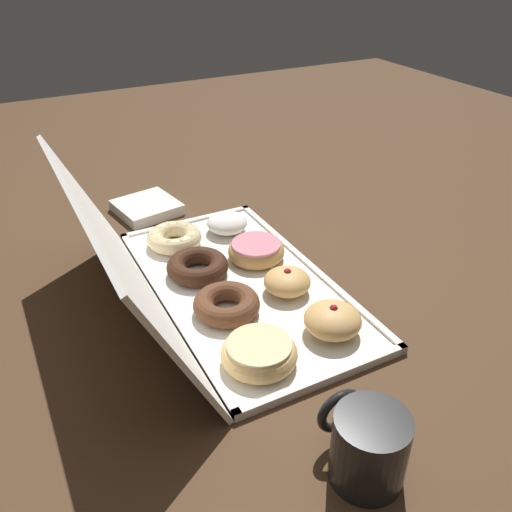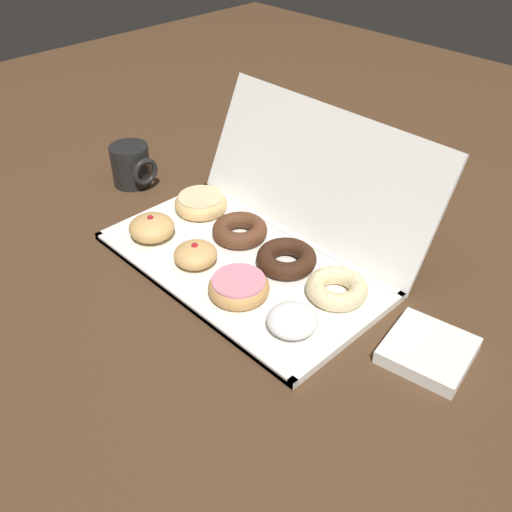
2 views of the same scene
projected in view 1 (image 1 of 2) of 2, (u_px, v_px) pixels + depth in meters
ground_plane at (242, 288)px, 0.98m from camera, size 3.00×3.00×0.00m
donut_box at (242, 286)px, 0.98m from camera, size 0.55×0.30×0.01m
box_lid_open at (121, 259)px, 0.83m from camera, size 0.55×0.12×0.25m
jelly_filled_donut_0 at (333, 320)px, 0.85m from camera, size 0.09×0.09×0.05m
jelly_filled_donut_1 at (287, 282)px, 0.94m from camera, size 0.08×0.08×0.05m
pink_frosted_donut_2 at (256, 250)px, 1.04m from camera, size 0.11×0.11×0.04m
powdered_filled_donut_3 at (227, 223)px, 1.13m from camera, size 0.09×0.09×0.04m
glazed_ring_donut_4 at (259, 353)px, 0.79m from camera, size 0.11×0.11×0.04m
chocolate_cake_ring_donut_5 at (226, 304)px, 0.89m from camera, size 0.11×0.11×0.03m
chocolate_cake_ring_donut_6 at (198, 266)px, 0.99m from camera, size 0.11×0.11×0.03m
cruller_donut_7 at (174, 237)px, 1.08m from camera, size 0.11×0.11×0.04m
coffee_mug at (367, 445)px, 0.62m from camera, size 0.11×0.09×0.10m
napkin_stack at (147, 207)px, 1.24m from camera, size 0.15×0.15×0.02m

